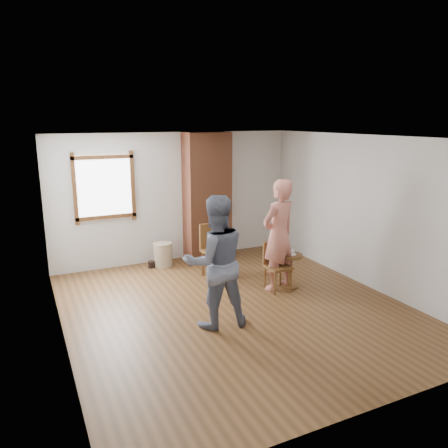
% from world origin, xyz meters
% --- Properties ---
extents(ground, '(5.50, 5.50, 0.00)m').
position_xyz_m(ground, '(0.00, 0.00, 0.00)').
color(ground, brown).
rests_on(ground, ground).
extents(room_shell, '(5.04, 5.52, 2.62)m').
position_xyz_m(room_shell, '(-0.06, 0.61, 1.81)').
color(room_shell, silver).
rests_on(room_shell, ground).
extents(brick_chimney, '(0.90, 0.50, 2.60)m').
position_xyz_m(brick_chimney, '(0.60, 2.50, 1.30)').
color(brick_chimney, brown).
rests_on(brick_chimney, ground).
extents(stoneware_crock, '(0.45, 0.45, 0.48)m').
position_xyz_m(stoneware_crock, '(-0.40, 2.40, 0.24)').
color(stoneware_crock, tan).
rests_on(stoneware_crock, ground).
extents(dark_pot, '(0.17, 0.17, 0.13)m').
position_xyz_m(dark_pot, '(-0.64, 2.40, 0.07)').
color(dark_pot, black).
rests_on(dark_pot, ground).
extents(dining_chair_left, '(0.50, 0.50, 0.99)m').
position_xyz_m(dining_chair_left, '(0.29, 1.46, 0.55)').
color(dining_chair_left, brown).
rests_on(dining_chair_left, ground).
extents(dining_chair_right, '(0.39, 0.39, 0.83)m').
position_xyz_m(dining_chair_right, '(0.98, 0.42, 0.47)').
color(dining_chair_right, brown).
rests_on(dining_chair_right, ground).
extents(side_table, '(0.40, 0.40, 0.60)m').
position_xyz_m(side_table, '(1.24, 0.37, 0.40)').
color(side_table, brown).
rests_on(side_table, ground).
extents(cake_plate, '(0.18, 0.18, 0.01)m').
position_xyz_m(cake_plate, '(1.24, 0.37, 0.60)').
color(cake_plate, white).
rests_on(cake_plate, side_table).
extents(cake_slice, '(0.08, 0.07, 0.06)m').
position_xyz_m(cake_slice, '(1.25, 0.37, 0.64)').
color(cake_slice, white).
rests_on(cake_slice, cake_plate).
extents(man, '(0.98, 0.80, 1.87)m').
position_xyz_m(man, '(-0.50, -0.36, 0.94)').
color(man, '#141D38').
rests_on(man, ground).
extents(person_pink, '(0.79, 0.63, 1.90)m').
position_xyz_m(person_pink, '(1.03, 0.44, 0.95)').
color(person_pink, '#D07968').
rests_on(person_pink, ground).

